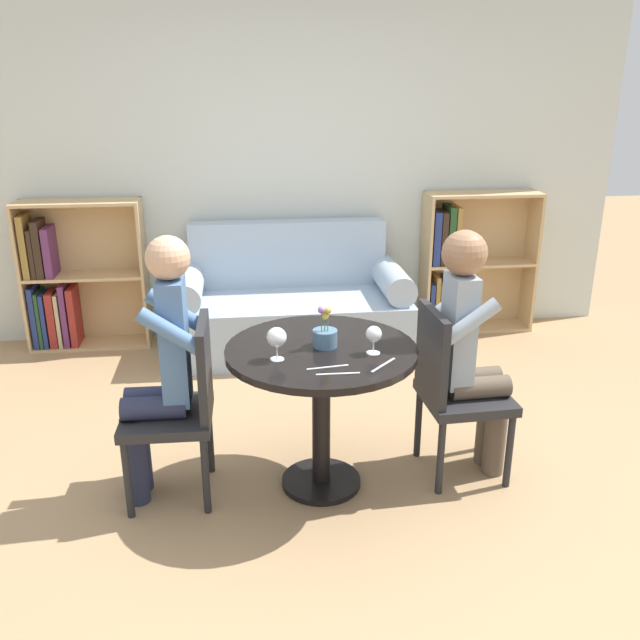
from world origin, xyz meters
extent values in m
plane|color=tan|center=(0.00, 0.00, 0.00)|extent=(16.00, 16.00, 0.00)
cube|color=silver|center=(0.00, 2.27, 1.35)|extent=(5.20, 0.05, 2.70)
cylinder|color=black|center=(0.00, 0.00, 0.73)|extent=(0.91, 0.91, 0.03)
cylinder|color=black|center=(0.00, 0.00, 0.37)|extent=(0.09, 0.09, 0.68)
cylinder|color=black|center=(0.00, 0.00, 0.01)|extent=(0.40, 0.40, 0.03)
cube|color=#9EB2C6|center=(0.00, 1.79, 0.21)|extent=(1.71, 0.80, 0.42)
cube|color=#9EB2C6|center=(0.00, 2.11, 0.67)|extent=(1.49, 0.16, 0.50)
cylinder|color=#9EB2C6|center=(-0.75, 1.79, 0.53)|extent=(0.22, 0.72, 0.22)
cylinder|color=#9EB2C6|center=(0.75, 1.79, 0.53)|extent=(0.22, 0.72, 0.22)
cube|color=tan|center=(-1.51, 2.21, 0.55)|extent=(0.89, 0.02, 1.11)
cube|color=tan|center=(-1.95, 2.08, 0.55)|extent=(0.02, 0.28, 1.11)
cube|color=tan|center=(-1.08, 2.08, 0.55)|extent=(0.02, 0.28, 1.11)
cube|color=tan|center=(-1.51, 2.08, 0.01)|extent=(0.84, 0.28, 0.02)
cube|color=tan|center=(-1.51, 2.08, 0.55)|extent=(0.84, 0.28, 0.02)
cube|color=tan|center=(-1.51, 2.08, 1.10)|extent=(0.84, 0.28, 0.02)
cube|color=navy|center=(-1.90, 2.08, 0.26)|extent=(0.04, 0.23, 0.47)
cube|color=#234723|center=(-1.87, 2.08, 0.24)|extent=(0.03, 0.23, 0.43)
cube|color=navy|center=(-1.83, 2.08, 0.23)|extent=(0.03, 0.23, 0.41)
cube|color=maroon|center=(-1.78, 2.08, 0.23)|extent=(0.05, 0.23, 0.42)
cube|color=tan|center=(-1.73, 2.08, 0.23)|extent=(0.03, 0.23, 0.41)
cube|color=#602D5B|center=(-1.68, 2.08, 0.26)|extent=(0.04, 0.23, 0.48)
cube|color=maroon|center=(-1.62, 2.08, 0.25)|extent=(0.05, 0.23, 0.45)
cube|color=olive|center=(-1.90, 2.08, 0.79)|extent=(0.05, 0.23, 0.46)
cube|color=#332319|center=(-1.85, 2.08, 0.74)|extent=(0.03, 0.23, 0.36)
cube|color=#332319|center=(-1.80, 2.08, 0.77)|extent=(0.05, 0.23, 0.41)
cube|color=#602D5B|center=(-1.74, 2.08, 0.75)|extent=(0.05, 0.23, 0.36)
cube|color=tan|center=(1.51, 2.21, 0.55)|extent=(0.89, 0.02, 1.11)
cube|color=tan|center=(1.08, 2.08, 0.55)|extent=(0.02, 0.28, 1.11)
cube|color=tan|center=(1.95, 2.08, 0.55)|extent=(0.02, 0.28, 1.11)
cube|color=tan|center=(1.51, 2.08, 0.01)|extent=(0.84, 0.28, 0.02)
cube|color=tan|center=(1.51, 2.08, 0.55)|extent=(0.84, 0.28, 0.02)
cube|color=tan|center=(1.51, 2.08, 1.10)|extent=(0.84, 0.28, 0.02)
cube|color=navy|center=(1.13, 2.08, 0.22)|extent=(0.04, 0.23, 0.39)
cube|color=olive|center=(1.17, 2.08, 0.24)|extent=(0.03, 0.23, 0.45)
cube|color=olive|center=(1.21, 2.08, 0.21)|extent=(0.04, 0.23, 0.38)
cube|color=#332319|center=(1.26, 2.08, 0.23)|extent=(0.03, 0.23, 0.43)
cube|color=navy|center=(1.14, 2.08, 0.77)|extent=(0.05, 0.23, 0.42)
cube|color=#332319|center=(1.19, 2.08, 0.77)|extent=(0.05, 0.23, 0.41)
cube|color=#234723|center=(1.25, 2.08, 0.79)|extent=(0.05, 0.23, 0.45)
cube|color=olive|center=(1.30, 2.08, 0.79)|extent=(0.04, 0.23, 0.45)
cylinder|color=#232326|center=(-0.91, 0.20, 0.20)|extent=(0.04, 0.04, 0.40)
cylinder|color=#232326|center=(-0.92, -0.16, 0.20)|extent=(0.04, 0.04, 0.40)
cylinder|color=#232326|center=(-0.56, 0.19, 0.20)|extent=(0.04, 0.04, 0.40)
cylinder|color=#232326|center=(-0.56, -0.17, 0.20)|extent=(0.04, 0.04, 0.40)
cube|color=#232326|center=(-0.74, 0.01, 0.42)|extent=(0.43, 0.43, 0.05)
cube|color=#232326|center=(-0.55, 0.01, 0.68)|extent=(0.05, 0.38, 0.45)
cylinder|color=#232326|center=(0.93, -0.13, 0.20)|extent=(0.04, 0.04, 0.40)
cylinder|color=#232326|center=(0.91, 0.23, 0.20)|extent=(0.04, 0.04, 0.40)
cylinder|color=#232326|center=(0.57, -0.15, 0.20)|extent=(0.04, 0.04, 0.40)
cylinder|color=#232326|center=(0.55, 0.21, 0.20)|extent=(0.04, 0.04, 0.40)
cube|color=#232326|center=(0.74, 0.04, 0.42)|extent=(0.44, 0.44, 0.05)
cube|color=#232326|center=(0.55, 0.03, 0.68)|extent=(0.06, 0.38, 0.45)
cylinder|color=#282D47|center=(-0.90, 0.07, 0.23)|extent=(0.11, 0.11, 0.45)
cylinder|color=#282D47|center=(-0.90, -0.04, 0.23)|extent=(0.11, 0.11, 0.45)
cylinder|color=#282D47|center=(-0.79, 0.07, 0.50)|extent=(0.30, 0.12, 0.11)
cylinder|color=#282D47|center=(-0.79, -0.04, 0.50)|extent=(0.30, 0.12, 0.11)
cube|color=#4C709E|center=(-0.68, 0.01, 0.80)|extent=(0.12, 0.20, 0.60)
cylinder|color=#4C709E|center=(-0.68, 0.15, 0.91)|extent=(0.29, 0.08, 0.23)
cylinder|color=#4C709E|center=(-0.68, -0.12, 0.91)|extent=(0.29, 0.08, 0.23)
sphere|color=tan|center=(-0.68, 0.01, 1.20)|extent=(0.20, 0.20, 0.20)
cylinder|color=brown|center=(0.90, 0.00, 0.23)|extent=(0.11, 0.11, 0.45)
cylinder|color=brown|center=(0.90, 0.11, 0.23)|extent=(0.11, 0.11, 0.45)
cylinder|color=brown|center=(0.79, -0.01, 0.50)|extent=(0.31, 0.12, 0.11)
cylinder|color=brown|center=(0.79, 0.10, 0.50)|extent=(0.31, 0.12, 0.11)
cube|color=#93A3B2|center=(0.68, 0.04, 0.79)|extent=(0.13, 0.21, 0.56)
cylinder|color=#93A3B2|center=(0.69, -0.10, 0.88)|extent=(0.29, 0.08, 0.23)
cylinder|color=#93A3B2|center=(0.67, 0.17, 0.88)|extent=(0.29, 0.08, 0.23)
sphere|color=#936B4C|center=(0.68, 0.04, 1.18)|extent=(0.22, 0.22, 0.22)
cylinder|color=white|center=(-0.22, -0.12, 0.75)|extent=(0.06, 0.06, 0.00)
cylinder|color=white|center=(-0.22, -0.12, 0.79)|extent=(0.01, 0.01, 0.07)
sphere|color=white|center=(-0.22, -0.12, 0.86)|extent=(0.09, 0.09, 0.09)
sphere|color=beige|center=(-0.22, -0.12, 0.85)|extent=(0.07, 0.07, 0.07)
cylinder|color=white|center=(0.23, -0.10, 0.75)|extent=(0.06, 0.06, 0.00)
cylinder|color=white|center=(0.23, -0.10, 0.78)|extent=(0.01, 0.01, 0.06)
sphere|color=white|center=(0.23, -0.10, 0.85)|extent=(0.08, 0.08, 0.08)
sphere|color=maroon|center=(0.23, -0.10, 0.84)|extent=(0.05, 0.05, 0.05)
cylinder|color=slate|center=(0.02, 0.01, 0.79)|extent=(0.12, 0.12, 0.08)
cylinder|color=#4C7A42|center=(0.02, 0.01, 0.87)|extent=(0.00, 0.01, 0.07)
sphere|color=#EACC4C|center=(0.02, 0.01, 0.90)|extent=(0.04, 0.04, 0.04)
cylinder|color=#4C7A42|center=(0.00, -0.01, 0.89)|extent=(0.01, 0.01, 0.11)
sphere|color=#9E70B2|center=(0.00, -0.01, 0.94)|extent=(0.04, 0.04, 0.04)
cylinder|color=#4C7A42|center=(0.03, 0.00, 0.88)|extent=(0.00, 0.01, 0.10)
sphere|color=#EACC4C|center=(0.03, 0.00, 0.93)|extent=(0.04, 0.04, 0.04)
cube|color=silver|center=(0.03, -0.31, 0.75)|extent=(0.19, 0.01, 0.00)
cube|color=silver|center=(0.25, -0.24, 0.75)|extent=(0.14, 0.14, 0.00)
cube|color=silver|center=(0.00, -0.23, 0.75)|extent=(0.19, 0.04, 0.00)
camera|label=1|loc=(-0.36, -2.93, 1.96)|focal=38.00mm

